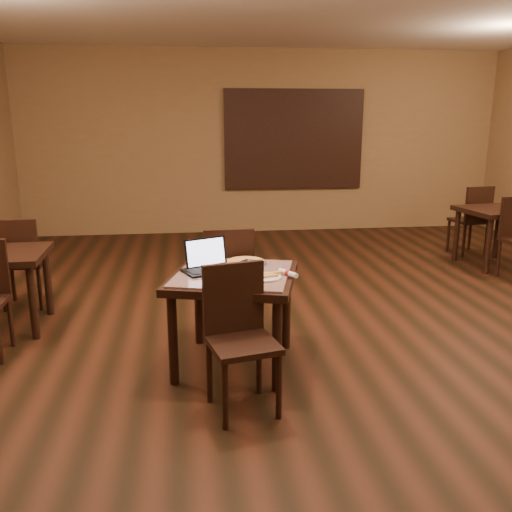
{
  "coord_description": "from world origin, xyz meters",
  "views": [
    {
      "loc": [
        -1.3,
        -4.14,
        1.92
      ],
      "look_at": [
        -0.78,
        -0.03,
        0.85
      ],
      "focal_mm": 38.0,
      "sensor_mm": 36.0,
      "label": 1
    }
  ],
  "objects": [
    {
      "name": "ground",
      "position": [
        0.0,
        0.0,
        0.0
      ],
      "size": [
        10.0,
        10.0,
        0.0
      ],
      "primitive_type": "plane",
      "color": "black",
      "rests_on": "ground"
    },
    {
      "name": "wall_back",
      "position": [
        0.0,
        5.0,
        1.5
      ],
      "size": [
        8.0,
        0.02,
        3.0
      ],
      "primitive_type": "cube",
      "color": "olive",
      "rests_on": "ground"
    },
    {
      "name": "mural",
      "position": [
        0.5,
        4.96,
        1.55
      ],
      "size": [
        2.34,
        0.05,
        1.64
      ],
      "color": "#244F87",
      "rests_on": "wall_back"
    },
    {
      "name": "tiled_table",
      "position": [
        -0.97,
        -0.17,
        0.66
      ],
      "size": [
        1.13,
        1.13,
        0.76
      ],
      "rotation": [
        0.0,
        0.0,
        -0.27
      ],
      "color": "black",
      "rests_on": "ground"
    },
    {
      "name": "chair_main_near",
      "position": [
        -0.99,
        -0.79,
        0.55
      ],
      "size": [
        0.51,
        0.51,
        0.98
      ],
      "rotation": [
        0.0,
        0.0,
        0.23
      ],
      "color": "black",
      "rests_on": "ground"
    },
    {
      "name": "chair_main_far",
      "position": [
        -0.97,
        0.44,
        0.56
      ],
      "size": [
        0.45,
        0.45,
        1.0
      ],
      "rotation": [
        0.0,
        0.0,
        3.19
      ],
      "color": "black",
      "rests_on": "ground"
    },
    {
      "name": "laptop",
      "position": [
        -1.17,
        -0.07,
        0.83
      ],
      "size": [
        0.42,
        0.4,
        0.24
      ],
      "rotation": [
        0.0,
        0.0,
        0.42
      ],
      "color": "black",
      "rests_on": "tiled_table"
    },
    {
      "name": "plate",
      "position": [
        -0.75,
        -0.35,
        0.77
      ],
      "size": [
        0.24,
        0.24,
        0.01
      ],
      "primitive_type": "cylinder",
      "color": "white",
      "rests_on": "tiled_table"
    },
    {
      "name": "pizza_slice",
      "position": [
        -0.75,
        -0.35,
        0.79
      ],
      "size": [
        0.25,
        0.25,
        0.02
      ],
      "primitive_type": null,
      "rotation": [
        0.0,
        0.0,
        0.34
      ],
      "color": "beige",
      "rests_on": "plate"
    },
    {
      "name": "pizza_pan",
      "position": [
        -0.85,
        0.07,
        0.77
      ],
      "size": [
        0.34,
        0.34,
        0.01
      ],
      "primitive_type": "cylinder",
      "color": "silver",
      "rests_on": "tiled_table"
    },
    {
      "name": "pizza_whole",
      "position": [
        -0.85,
        0.07,
        0.78
      ],
      "size": [
        0.31,
        0.31,
        0.02
      ],
      "color": "beige",
      "rests_on": "pizza_pan"
    },
    {
      "name": "spatula",
      "position": [
        -0.83,
        0.05,
        0.79
      ],
      "size": [
        0.25,
        0.23,
        0.01
      ],
      "primitive_type": "cube",
      "rotation": [
        0.0,
        0.0,
        0.88
      ],
      "color": "silver",
      "rests_on": "pizza_whole"
    },
    {
      "name": "napkin_roll",
      "position": [
        -0.57,
        -0.31,
        0.78
      ],
      "size": [
        0.13,
        0.18,
        0.04
      ],
      "rotation": [
        0.0,
        0.0,
        0.56
      ],
      "color": "white",
      "rests_on": "tiled_table"
    },
    {
      "name": "other_table_a",
      "position": [
        2.68,
        2.37,
        0.63
      ],
      "size": [
        0.92,
        0.92,
        0.76
      ],
      "rotation": [
        0.0,
        0.0,
        0.14
      ],
      "color": "black",
      "rests_on": "ground"
    },
    {
      "name": "other_table_a_chair_far",
      "position": [
        2.7,
        2.95,
        0.56
      ],
      "size": [
        0.48,
        0.48,
        0.99
      ],
      "rotation": [
        0.0,
        0.0,
        3.28
      ],
      "color": "black",
      "rests_on": "ground"
    },
    {
      "name": "other_table_b",
      "position": [
        -3.0,
        0.87,
        0.61
      ],
      "size": [
        0.8,
        0.8,
        0.73
      ],
      "rotation": [
        0.0,
        0.0,
        0.03
      ],
      "color": "black",
      "rests_on": "ground"
    },
    {
      "name": "other_table_b_chair_far",
      "position": [
        -3.0,
        1.42,
        0.53
      ],
      "size": [
        0.42,
        0.42,
        0.94
      ],
      "rotation": [
        0.0,
        0.0,
        3.17
      ],
      "color": "black",
      "rests_on": "ground"
    }
  ]
}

